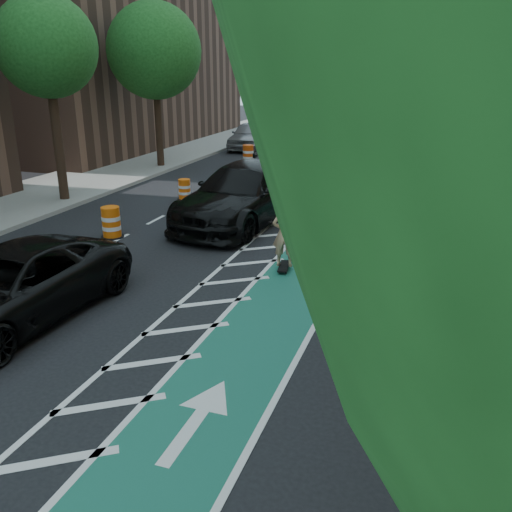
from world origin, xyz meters
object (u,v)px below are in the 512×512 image
at_px(skateboarder, 284,234).
at_px(suv_near, 12,286).
at_px(suv_far, 244,194).
at_px(barrel_a, 111,223).

relative_size(skateboarder, suv_near, 0.31).
relative_size(suv_far, barrel_a, 6.88).
distance_m(suv_far, barrel_a, 4.57).
height_order(suv_near, barrel_a, suv_near).
distance_m(suv_near, barrel_a, 5.91).
bearing_deg(suv_near, suv_far, 80.32).
height_order(skateboarder, suv_near, skateboarder).
relative_size(skateboarder, suv_far, 0.26).
bearing_deg(suv_near, skateboarder, 48.96).
bearing_deg(barrel_a, suv_near, -76.72).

